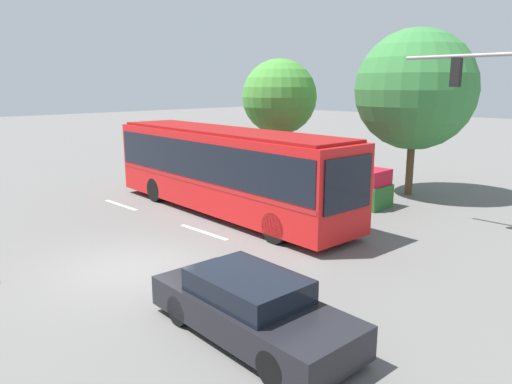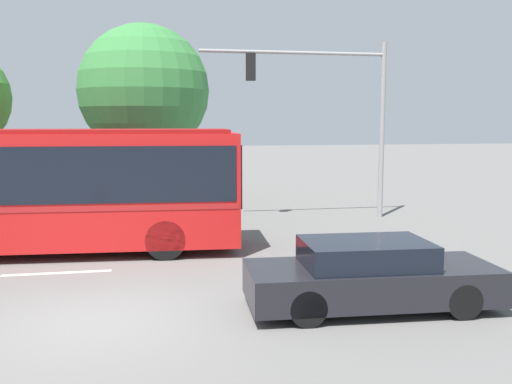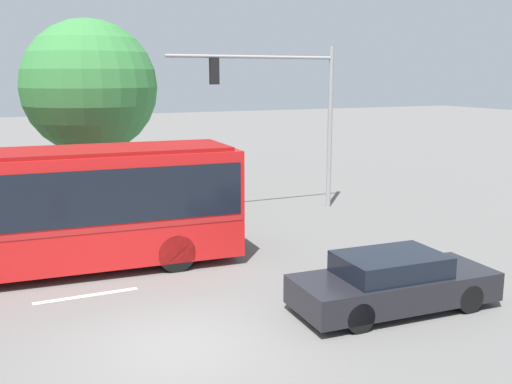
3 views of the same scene
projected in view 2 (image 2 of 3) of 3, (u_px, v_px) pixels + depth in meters
The scene contains 7 objects.
ground_plane at pixel (96, 322), 9.92m from camera, with size 140.00×140.00×0.00m, color slate.
city_bus at pixel (9, 184), 14.74m from camera, with size 11.91×3.28×3.22m.
sedan_foreground at pixel (370, 276), 10.55m from camera, with size 4.63×2.01×1.27m.
traffic_light_pole at pixel (338, 100), 19.95m from camera, with size 6.56×0.24×6.17m.
flowering_hedge at pixel (62, 200), 19.56m from camera, with size 7.00×1.44×1.55m.
street_tree_centre at pixel (144, 90), 22.80m from camera, with size 5.19×5.19×7.24m.
lane_stripe_mid at pixel (57, 273), 13.05m from camera, with size 2.40×0.16×0.01m, color silver.
Camera 2 is at (0.89, -9.92, 3.43)m, focal length 40.42 mm.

